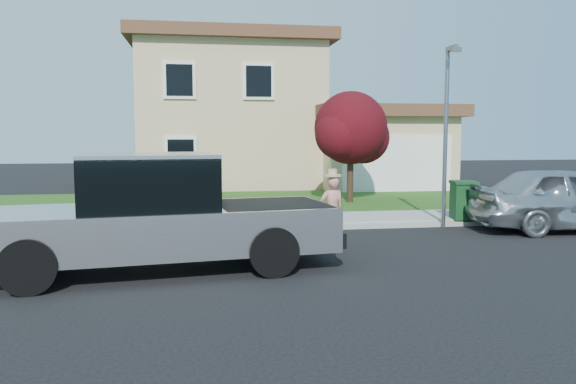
% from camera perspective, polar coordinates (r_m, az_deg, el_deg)
% --- Properties ---
extents(ground, '(80.00, 80.00, 0.00)m').
position_cam_1_polar(ground, '(11.21, -1.21, -6.47)').
color(ground, black).
rests_on(ground, ground).
extents(curb, '(40.00, 0.20, 0.12)m').
position_cam_1_polar(curb, '(14.17, 1.19, -3.65)').
color(curb, gray).
rests_on(curb, ground).
extents(sidewalk, '(40.00, 2.00, 0.15)m').
position_cam_1_polar(sidewalk, '(15.23, 0.45, -2.93)').
color(sidewalk, gray).
rests_on(sidewalk, ground).
extents(lawn, '(40.00, 7.00, 0.10)m').
position_cam_1_polar(lawn, '(19.65, -1.72, -1.04)').
color(lawn, '#1F4313').
rests_on(lawn, ground).
extents(house, '(14.00, 11.30, 6.85)m').
position_cam_1_polar(house, '(27.39, -3.22, 7.40)').
color(house, tan).
rests_on(house, ground).
extents(pickup_truck, '(6.49, 2.90, 2.06)m').
position_cam_1_polar(pickup_truck, '(10.09, -13.21, -2.44)').
color(pickup_truck, black).
rests_on(pickup_truck, ground).
extents(woman, '(0.61, 0.46, 1.67)m').
position_cam_1_polar(woman, '(12.09, 4.49, -1.80)').
color(woman, tan).
rests_on(woman, ground).
extents(sedan, '(4.93, 2.31, 1.63)m').
position_cam_1_polar(sedan, '(15.63, 26.66, -0.58)').
color(sedan, '#B1B5B9').
rests_on(sedan, ground).
extents(ornamental_tree, '(2.75, 2.48, 3.78)m').
position_cam_1_polar(ornamental_tree, '(19.31, 6.49, 6.13)').
color(ornamental_tree, black).
rests_on(ornamental_tree, lawn).
extents(trash_bin, '(0.74, 0.82, 1.02)m').
position_cam_1_polar(trash_bin, '(15.69, 17.39, -0.75)').
color(trash_bin, '#0E3616').
rests_on(trash_bin, sidewalk).
extents(street_lamp, '(0.23, 0.59, 4.59)m').
position_cam_1_polar(street_lamp, '(14.93, 15.82, 6.47)').
color(street_lamp, slate).
rests_on(street_lamp, ground).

